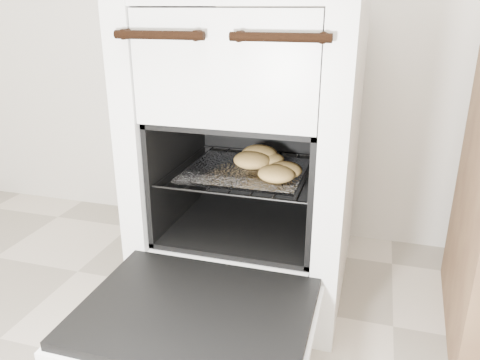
% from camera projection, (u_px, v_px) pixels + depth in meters
% --- Properties ---
extents(stove, '(0.57, 0.64, 0.88)m').
position_uv_depth(stove, '(253.00, 149.00, 1.37)').
color(stove, white).
rests_on(stove, ground).
extents(oven_door, '(0.52, 0.40, 0.04)m').
position_uv_depth(oven_door, '(195.00, 314.00, 1.02)').
color(oven_door, black).
rests_on(oven_door, stove).
extents(oven_rack, '(0.42, 0.40, 0.01)m').
position_uv_depth(oven_rack, '(248.00, 170.00, 1.33)').
color(oven_rack, black).
rests_on(oven_rack, stove).
extents(foil_sheet, '(0.33, 0.29, 0.01)m').
position_uv_depth(foil_sheet, '(246.00, 171.00, 1.31)').
color(foil_sheet, white).
rests_on(foil_sheet, oven_rack).
extents(baked_rolls, '(0.24, 0.26, 0.05)m').
position_uv_depth(baked_rolls, '(266.00, 162.00, 1.30)').
color(baked_rolls, tan).
rests_on(baked_rolls, foil_sheet).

